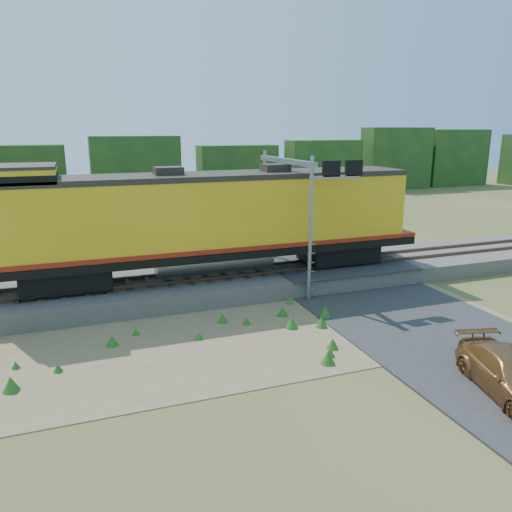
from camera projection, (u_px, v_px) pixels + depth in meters
name	position (u px, v px, depth m)	size (l,w,h in m)	color
ground	(247.00, 341.00, 18.45)	(140.00, 140.00, 0.00)	#475123
ballast	(206.00, 284.00, 23.80)	(70.00, 5.00, 0.80)	slate
rails	(205.00, 275.00, 23.68)	(70.00, 1.54, 0.16)	brown
dirt_shoulder	(191.00, 343.00, 18.23)	(26.00, 8.00, 0.03)	#8C7754
road	(395.00, 309.00, 21.43)	(7.00, 66.00, 0.86)	#38383A
tree_line_north	(128.00, 173.00, 52.24)	(130.00, 3.00, 6.50)	#193C15
weed_clumps	(151.00, 354.00, 17.37)	(15.00, 6.20, 0.56)	#28651D
locomotive	(208.00, 219.00, 23.08)	(20.39, 3.11, 5.26)	black
signal_gantry	(297.00, 188.00, 23.56)	(2.58, 6.20, 6.50)	gray
car	(512.00, 376.00, 14.56)	(1.76, 4.34, 1.26)	#956137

